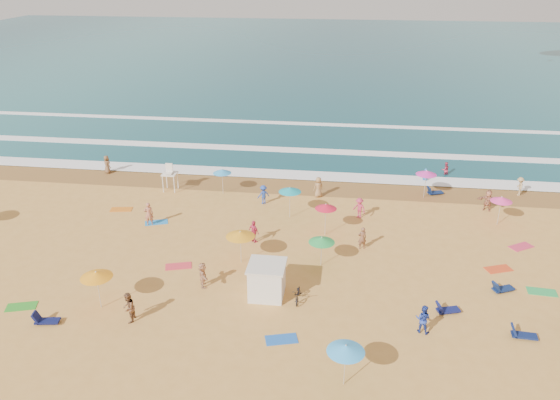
# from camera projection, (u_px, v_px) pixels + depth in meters

# --- Properties ---
(ground) EXTENTS (220.00, 220.00, 0.00)m
(ground) POSITION_uv_depth(u_px,v_px,m) (303.00, 258.00, 36.78)
(ground) COLOR gold
(ground) RESTS_ON ground
(ocean) EXTENTS (220.00, 140.00, 0.18)m
(ocean) POSITION_uv_depth(u_px,v_px,m) (340.00, 55.00, 112.83)
(ocean) COLOR #0C4756
(ocean) RESTS_ON ground
(wet_sand) EXTENTS (220.00, 220.00, 0.00)m
(wet_sand) POSITION_uv_depth(u_px,v_px,m) (316.00, 187.00, 48.09)
(wet_sand) COLOR olive
(wet_sand) RESTS_ON ground
(surf_foam) EXTENTS (200.00, 18.70, 0.05)m
(surf_foam) POSITION_uv_depth(u_px,v_px,m) (322.00, 153.00, 56.04)
(surf_foam) COLOR white
(surf_foam) RESTS_ON ground
(cabana) EXTENTS (2.00, 2.00, 2.00)m
(cabana) POSITION_uv_depth(u_px,v_px,m) (267.00, 281.00, 32.34)
(cabana) COLOR silver
(cabana) RESTS_ON ground
(cabana_roof) EXTENTS (2.20, 2.20, 0.12)m
(cabana_roof) POSITION_uv_depth(u_px,v_px,m) (267.00, 266.00, 31.90)
(cabana_roof) COLOR silver
(cabana_roof) RESTS_ON cabana
(bicycle) EXTENTS (0.59, 1.68, 0.88)m
(bicycle) POSITION_uv_depth(u_px,v_px,m) (298.00, 294.00, 32.07)
(bicycle) COLOR black
(bicycle) RESTS_ON ground
(lifeguard_stand) EXTENTS (1.20, 1.20, 2.10)m
(lifeguard_stand) POSITION_uv_depth(u_px,v_px,m) (170.00, 179.00, 47.03)
(lifeguard_stand) COLOR white
(lifeguard_stand) RESTS_ON ground
(beach_umbrellas) EXTENTS (57.70, 29.98, 0.79)m
(beach_umbrellas) POSITION_uv_depth(u_px,v_px,m) (306.00, 239.00, 34.76)
(beach_umbrellas) COLOR red
(beach_umbrellas) RESTS_ON ground
(loungers) EXTENTS (38.45, 28.19, 0.34)m
(loungers) POSITION_uv_depth(u_px,v_px,m) (459.00, 293.00, 32.65)
(loungers) COLOR #0E1346
(loungers) RESTS_ON ground
(towels) EXTENTS (40.03, 15.73, 0.03)m
(towels) POSITION_uv_depth(u_px,v_px,m) (285.00, 269.00, 35.47)
(towels) COLOR #D51A52
(towels) RESTS_ON ground
(beachgoers) EXTENTS (39.39, 26.06, 2.09)m
(beachgoers) POSITION_uv_depth(u_px,v_px,m) (322.00, 222.00, 39.86)
(beachgoers) COLOR #BB2E51
(beachgoers) RESTS_ON ground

